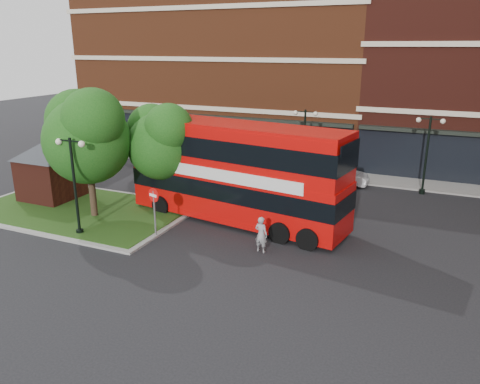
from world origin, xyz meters
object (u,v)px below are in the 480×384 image
at_px(woman, 261,234).
at_px(car_silver, 207,159).
at_px(bus, 236,166).
at_px(car_white, 338,175).

xyz_separation_m(woman, car_silver, (-9.52, 12.78, -0.18)).
bearing_deg(car_silver, bus, -147.10).
xyz_separation_m(bus, car_white, (3.58, 9.26, -2.40)).
distance_m(woman, car_silver, 15.93).
relative_size(woman, car_silver, 0.43).
relative_size(bus, car_white, 3.08).
bearing_deg(car_white, car_silver, 90.04).
distance_m(bus, car_silver, 11.95).
xyz_separation_m(bus, car_silver, (-6.79, 9.54, -2.39)).
xyz_separation_m(car_silver, car_white, (10.36, -0.28, -0.01)).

